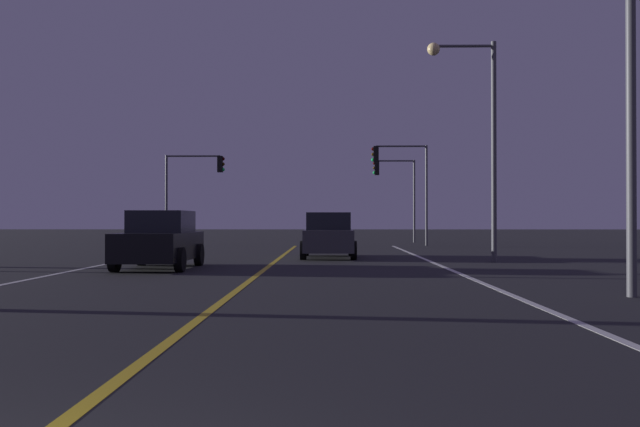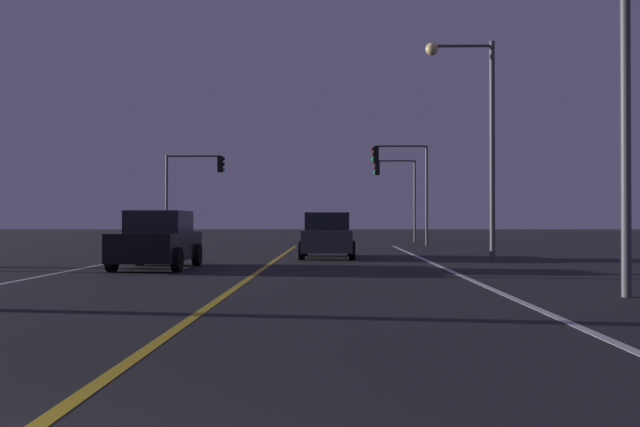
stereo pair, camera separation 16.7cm
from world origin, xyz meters
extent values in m
cube|color=silver|center=(5.33, 14.43, 0.00)|extent=(0.16, 40.87, 0.01)
cube|color=silver|center=(-5.33, 14.43, 0.00)|extent=(0.16, 40.87, 0.01)
cube|color=gold|center=(0.00, 14.43, 0.00)|extent=(0.16, 40.87, 0.01)
cylinder|color=black|center=(0.93, 24.64, 0.34)|extent=(0.22, 0.68, 0.68)
cylinder|color=black|center=(2.73, 24.64, 0.34)|extent=(0.22, 0.68, 0.68)
cylinder|color=black|center=(0.93, 21.94, 0.34)|extent=(0.22, 0.68, 0.68)
cylinder|color=black|center=(2.73, 21.94, 0.34)|extent=(0.22, 0.68, 0.68)
cube|color=#38383D|center=(1.83, 23.29, 0.66)|extent=(1.80, 4.30, 0.80)
cube|color=black|center=(1.83, 23.04, 1.38)|extent=(1.60, 2.10, 0.64)
cube|color=red|center=(1.23, 21.19, 0.76)|extent=(0.24, 0.08, 0.16)
cube|color=red|center=(2.43, 21.19, 0.76)|extent=(0.24, 0.08, 0.16)
cylinder|color=black|center=(-2.22, 16.14, 0.34)|extent=(0.22, 0.68, 0.68)
cylinder|color=black|center=(-4.02, 16.14, 0.34)|extent=(0.22, 0.68, 0.68)
cylinder|color=black|center=(-2.22, 18.84, 0.34)|extent=(0.22, 0.68, 0.68)
cylinder|color=black|center=(-4.02, 18.84, 0.34)|extent=(0.22, 0.68, 0.68)
cube|color=black|center=(-3.12, 17.49, 0.66)|extent=(1.80, 4.30, 0.80)
cube|color=black|center=(-3.12, 17.74, 1.38)|extent=(1.60, 2.10, 0.64)
cube|color=red|center=(-2.52, 19.59, 0.76)|extent=(0.24, 0.08, 0.16)
cube|color=red|center=(-3.72, 19.59, 0.76)|extent=(0.24, 0.08, 0.16)
cylinder|color=#4C4C51|center=(7.22, 35.37, 2.78)|extent=(0.14, 0.14, 5.56)
cylinder|color=#4C4C51|center=(5.83, 35.37, 5.51)|extent=(2.79, 0.10, 0.10)
cube|color=black|center=(4.43, 35.37, 5.06)|extent=(0.28, 0.36, 0.90)
sphere|color=#3A0605|center=(4.27, 35.37, 5.36)|extent=(0.20, 0.20, 0.20)
sphere|color=#3C2706|center=(4.27, 35.37, 5.06)|extent=(0.20, 0.20, 0.20)
sphere|color=#19E059|center=(4.27, 35.37, 4.76)|extent=(0.20, 0.20, 0.20)
cylinder|color=#4C4C51|center=(-7.22, 35.37, 2.51)|extent=(0.14, 0.14, 5.03)
cylinder|color=#4C4C51|center=(-5.72, 35.37, 4.98)|extent=(2.99, 0.10, 0.10)
cube|color=black|center=(-4.22, 35.37, 4.53)|extent=(0.28, 0.36, 0.90)
sphere|color=#3A0605|center=(-4.06, 35.37, 4.83)|extent=(0.20, 0.20, 0.20)
sphere|color=#3C2706|center=(-4.06, 35.37, 4.53)|extent=(0.20, 0.20, 0.20)
sphere|color=#19E059|center=(-4.06, 35.37, 4.23)|extent=(0.20, 0.20, 0.20)
cylinder|color=#4C4C51|center=(7.22, 40.87, 2.61)|extent=(0.14, 0.14, 5.22)
cylinder|color=#4C4C51|center=(6.04, 40.87, 5.17)|extent=(2.36, 0.10, 0.10)
cube|color=black|center=(4.86, 40.87, 4.72)|extent=(0.28, 0.36, 0.90)
sphere|color=#3A0605|center=(4.70, 40.87, 5.02)|extent=(0.20, 0.20, 0.20)
sphere|color=#3C2706|center=(4.70, 40.87, 4.72)|extent=(0.20, 0.20, 0.20)
sphere|color=#19E059|center=(4.70, 40.87, 4.42)|extent=(0.20, 0.20, 0.20)
cylinder|color=#4C4C51|center=(7.47, 10.26, 3.99)|extent=(0.18, 0.18, 7.97)
cylinder|color=#4C4C51|center=(7.47, 20.86, 3.76)|extent=(0.18, 0.18, 7.52)
cylinder|color=#4C4C51|center=(6.45, 20.86, 7.37)|extent=(2.05, 0.10, 0.10)
sphere|color=#F9D88C|center=(5.42, 20.86, 7.27)|extent=(0.44, 0.44, 0.44)
camera|label=1|loc=(1.88, -2.48, 1.43)|focal=38.40mm
camera|label=2|loc=(2.05, -2.48, 1.43)|focal=38.40mm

